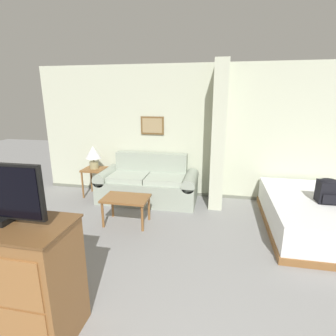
{
  "coord_description": "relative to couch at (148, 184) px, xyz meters",
  "views": [
    {
      "loc": [
        0.0,
        -0.82,
        2.01
      ],
      "look_at": [
        -0.66,
        2.6,
        1.05
      ],
      "focal_mm": 28.0,
      "sensor_mm": 36.0,
      "label": 1
    }
  ],
  "objects": [
    {
      "name": "couch",
      "position": [
        0.0,
        0.0,
        0.0
      ],
      "size": [
        1.92,
        0.84,
        0.9
      ],
      "color": "#99A393",
      "rests_on": "ground_plane"
    },
    {
      "name": "wall_back",
      "position": [
        1.32,
        0.48,
        0.97
      ],
      "size": [
        7.45,
        0.16,
        2.6
      ],
      "color": "beige",
      "rests_on": "ground_plane"
    },
    {
      "name": "tv_dresser",
      "position": [
        -0.37,
        -3.13,
        0.2
      ],
      "size": [
        1.19,
        0.54,
        1.04
      ],
      "color": "brown",
      "rests_on": "ground_plane"
    },
    {
      "name": "bed",
      "position": [
        2.98,
        -0.66,
        -0.07
      ],
      "size": [
        1.71,
        2.09,
        0.5
      ],
      "color": "brown",
      "rests_on": "ground_plane"
    },
    {
      "name": "backpack",
      "position": [
        2.91,
        -0.77,
        0.36
      ],
      "size": [
        0.26,
        0.26,
        0.36
      ],
      "color": "black",
      "rests_on": "bed"
    },
    {
      "name": "wall_partition_pillar",
      "position": [
        1.32,
        0.08,
        0.98
      ],
      "size": [
        0.24,
        0.67,
        2.6
      ],
      "color": "beige",
      "rests_on": "ground_plane"
    },
    {
      "name": "coffee_table",
      "position": [
        -0.08,
        -1.04,
        0.07
      ],
      "size": [
        0.72,
        0.47,
        0.45
      ],
      "color": "brown",
      "rests_on": "ground_plane"
    },
    {
      "name": "table_lamp",
      "position": [
        -1.14,
        0.04,
        0.55
      ],
      "size": [
        0.31,
        0.31,
        0.47
      ],
      "color": "tan",
      "rests_on": "side_table"
    },
    {
      "name": "side_table",
      "position": [
        -1.14,
        0.04,
        0.15
      ],
      "size": [
        0.43,
        0.43,
        0.58
      ],
      "color": "brown",
      "rests_on": "ground_plane"
    }
  ]
}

